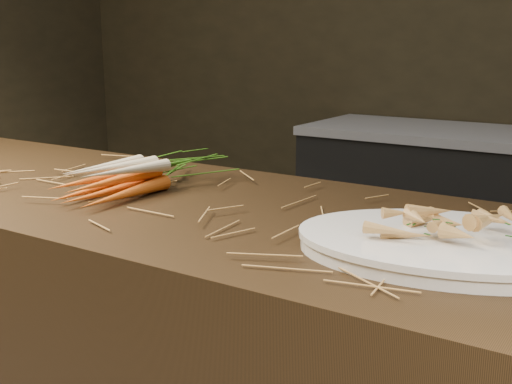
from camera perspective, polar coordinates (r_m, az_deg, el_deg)
back_counter at (r=3.09m, az=21.05°, el=-2.85°), size 1.82×0.62×0.84m
straw_bedding at (r=1.40m, az=-6.89°, el=-0.27°), size 1.40×0.60×0.02m
root_veg_bunch at (r=1.51m, az=-8.87°, el=2.05°), size 0.17×0.49×0.09m
serving_platter at (r=1.08m, az=16.95°, el=-4.75°), size 0.56×0.45×0.03m
roasted_veg_heap at (r=1.06m, az=17.10°, el=-2.70°), size 0.28×0.24×0.05m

